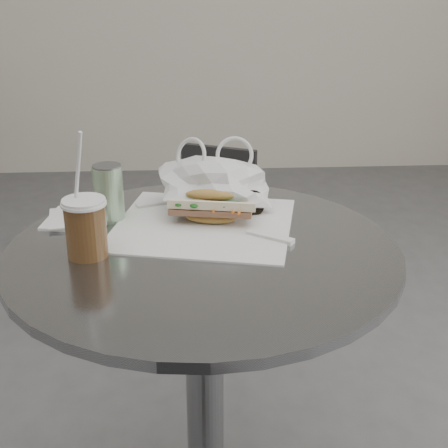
{
  "coord_description": "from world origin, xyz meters",
  "views": [
    {
      "loc": [
        -0.02,
        -0.89,
        1.25
      ],
      "look_at": [
        0.04,
        0.19,
        0.79
      ],
      "focal_mm": 50.0,
      "sensor_mm": 36.0,
      "label": 1
    }
  ],
  "objects": [
    {
      "name": "plastic_bag",
      "position": [
        0.03,
        0.39,
        0.8
      ],
      "size": [
        0.28,
        0.25,
        0.12
      ],
      "primitive_type": null,
      "rotation": [
        0.0,
        0.0,
        -0.39
      ],
      "color": "white",
      "rests_on": "cafe_table"
    },
    {
      "name": "drink_can",
      "position": [
        -0.19,
        0.35,
        0.8
      ],
      "size": [
        0.06,
        0.06,
        0.12
      ],
      "color": "#63A460",
      "rests_on": "cafe_table"
    },
    {
      "name": "cafe_table",
      "position": [
        0.0,
        0.2,
        0.47
      ],
      "size": [
        0.76,
        0.76,
        0.74
      ],
      "color": "slate",
      "rests_on": "ground"
    },
    {
      "name": "banh_mi",
      "position": [
        0.02,
        0.31,
        0.78
      ],
      "size": [
        0.22,
        0.12,
        0.07
      ],
      "rotation": [
        0.0,
        0.0,
        -0.18
      ],
      "color": "#B98746",
      "rests_on": "sandwich_paper"
    },
    {
      "name": "chair_far",
      "position": [
        0.03,
        1.07,
        0.3
      ],
      "size": [
        0.37,
        0.39,
        0.66
      ],
      "rotation": [
        0.0,
        0.0,
        2.72
      ],
      "color": "#2F2F31",
      "rests_on": "ground"
    },
    {
      "name": "napkin_stack",
      "position": [
        -0.26,
        0.35,
        0.74
      ],
      "size": [
        0.15,
        0.15,
        0.01
      ],
      "color": "white",
      "rests_on": "cafe_table"
    },
    {
      "name": "iced_coffee",
      "position": [
        -0.22,
        0.17,
        0.8
      ],
      "size": [
        0.08,
        0.08,
        0.24
      ],
      "color": "brown",
      "rests_on": "cafe_table"
    },
    {
      "name": "sandwich_paper",
      "position": [
        0.0,
        0.31,
        0.74
      ],
      "size": [
        0.42,
        0.41,
        0.0
      ],
      "primitive_type": "cube",
      "rotation": [
        0.0,
        0.0,
        -0.22
      ],
      "color": "white",
      "rests_on": "cafe_table"
    },
    {
      "name": "sunglasses",
      "position": [
        0.08,
        0.35,
        0.76
      ],
      "size": [
        0.13,
        0.06,
        0.06
      ],
      "rotation": [
        0.0,
        0.0,
        0.28
      ],
      "color": "black",
      "rests_on": "cafe_table"
    }
  ]
}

